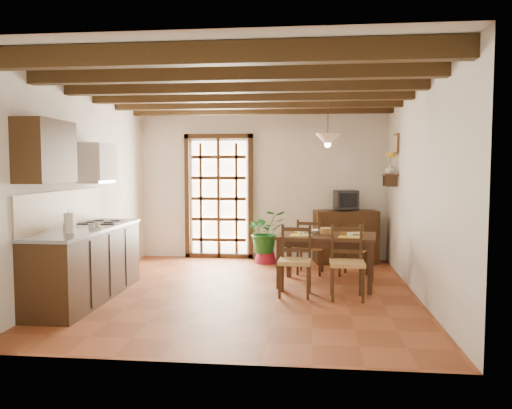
# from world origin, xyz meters

# --- Properties ---
(ground_plane) EXTENTS (5.00, 5.00, 0.00)m
(ground_plane) POSITION_xyz_m (0.00, 0.00, 0.00)
(ground_plane) COLOR brown
(room_shell) EXTENTS (4.52, 5.02, 2.81)m
(room_shell) POSITION_xyz_m (0.00, 0.00, 1.82)
(room_shell) COLOR silver
(room_shell) RESTS_ON ground_plane
(ceiling_beams) EXTENTS (4.50, 4.34, 0.20)m
(ceiling_beams) POSITION_xyz_m (0.00, 0.00, 2.69)
(ceiling_beams) COLOR black
(ceiling_beams) RESTS_ON room_shell
(french_door) EXTENTS (1.26, 0.11, 2.32)m
(french_door) POSITION_xyz_m (-0.80, 2.45, 1.18)
(french_door) COLOR white
(french_door) RESTS_ON ground_plane
(kitchen_counter) EXTENTS (0.64, 2.25, 1.38)m
(kitchen_counter) POSITION_xyz_m (-1.96, -0.60, 0.47)
(kitchen_counter) COLOR #321F0F
(kitchen_counter) RESTS_ON ground_plane
(upper_cabinet) EXTENTS (0.35, 0.80, 0.70)m
(upper_cabinet) POSITION_xyz_m (-2.08, -1.30, 1.85)
(upper_cabinet) COLOR #321F0F
(upper_cabinet) RESTS_ON room_shell
(range_hood) EXTENTS (0.38, 0.60, 0.54)m
(range_hood) POSITION_xyz_m (-2.05, -0.05, 1.73)
(range_hood) COLOR white
(range_hood) RESTS_ON room_shell
(counter_items) EXTENTS (0.50, 1.43, 0.25)m
(counter_items) POSITION_xyz_m (-1.95, -0.51, 0.96)
(counter_items) COLOR black
(counter_items) RESTS_ON kitchen_counter
(dining_table) EXTENTS (1.45, 1.05, 0.73)m
(dining_table) POSITION_xyz_m (1.10, 0.48, 0.63)
(dining_table) COLOR #321C10
(dining_table) RESTS_ON ground_plane
(chair_near_left) EXTENTS (0.45, 0.43, 0.91)m
(chair_near_left) POSITION_xyz_m (0.67, -0.14, 0.29)
(chair_near_left) COLOR #B1894B
(chair_near_left) RESTS_ON ground_plane
(chair_near_right) EXTENTS (0.43, 0.41, 0.93)m
(chair_near_right) POSITION_xyz_m (1.33, -0.24, 0.29)
(chair_near_right) COLOR #B1894B
(chair_near_right) RESTS_ON ground_plane
(chair_far_left) EXTENTS (0.45, 0.44, 0.87)m
(chair_far_left) POSITION_xyz_m (0.87, 1.21, 0.27)
(chair_far_left) COLOR #B1894B
(chair_far_left) RESTS_ON ground_plane
(chair_far_right) EXTENTS (0.50, 0.49, 0.86)m
(chair_far_right) POSITION_xyz_m (1.53, 1.11, 0.27)
(chair_far_right) COLOR #B1894B
(chair_far_right) RESTS_ON ground_plane
(table_setting) EXTENTS (0.98, 0.65, 0.09)m
(table_setting) POSITION_xyz_m (1.10, 0.48, 0.73)
(table_setting) COLOR yellow
(table_setting) RESTS_ON dining_table
(table_bowl) EXTENTS (0.29, 0.29, 0.05)m
(table_bowl) POSITION_xyz_m (0.87, 0.57, 0.75)
(table_bowl) COLOR white
(table_bowl) RESTS_ON dining_table
(sideboard) EXTENTS (1.14, 0.65, 0.92)m
(sideboard) POSITION_xyz_m (1.49, 2.23, 0.46)
(sideboard) COLOR #321F0F
(sideboard) RESTS_ON ground_plane
(crt_tv) EXTENTS (0.43, 0.41, 0.33)m
(crt_tv) POSITION_xyz_m (1.49, 2.22, 1.11)
(crt_tv) COLOR black
(crt_tv) RESTS_ON sideboard
(fuse_box) EXTENTS (0.25, 0.03, 0.32)m
(fuse_box) POSITION_xyz_m (1.50, 2.48, 1.75)
(fuse_box) COLOR white
(fuse_box) RESTS_ON room_shell
(plant_pot) EXTENTS (0.39, 0.39, 0.24)m
(plant_pot) POSITION_xyz_m (0.10, 2.04, 0.11)
(plant_pot) COLOR maroon
(plant_pot) RESTS_ON ground_plane
(potted_plant) EXTENTS (2.22, 2.10, 1.96)m
(potted_plant) POSITION_xyz_m (0.10, 2.04, 0.57)
(potted_plant) COLOR #144C19
(potted_plant) RESTS_ON ground_plane
(wall_shelf) EXTENTS (0.20, 0.42, 0.20)m
(wall_shelf) POSITION_xyz_m (2.14, 1.60, 1.51)
(wall_shelf) COLOR #321F0F
(wall_shelf) RESTS_ON room_shell
(shelf_vase) EXTENTS (0.15, 0.15, 0.15)m
(shelf_vase) POSITION_xyz_m (2.14, 1.60, 1.65)
(shelf_vase) COLOR #B2BFB2
(shelf_vase) RESTS_ON wall_shelf
(shelf_flowers) EXTENTS (0.14, 0.14, 0.36)m
(shelf_flowers) POSITION_xyz_m (2.14, 1.60, 1.86)
(shelf_flowers) COLOR yellow
(shelf_flowers) RESTS_ON shelf_vase
(framed_picture) EXTENTS (0.03, 0.32, 0.32)m
(framed_picture) POSITION_xyz_m (2.22, 1.60, 2.05)
(framed_picture) COLOR brown
(framed_picture) RESTS_ON room_shell
(pendant_lamp) EXTENTS (0.36, 0.36, 0.84)m
(pendant_lamp) POSITION_xyz_m (1.10, 0.58, 2.08)
(pendant_lamp) COLOR black
(pendant_lamp) RESTS_ON room_shell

